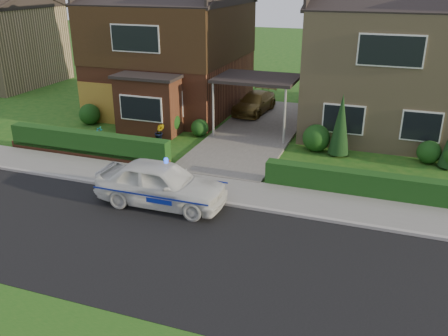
% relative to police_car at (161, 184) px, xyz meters
% --- Properties ---
extents(ground, '(120.00, 120.00, 0.00)m').
position_rel_police_car_xyz_m(ground, '(0.82, -2.40, -0.76)').
color(ground, '#195115').
rests_on(ground, ground).
extents(road, '(60.00, 6.00, 0.02)m').
position_rel_police_car_xyz_m(road, '(0.82, -2.40, -0.76)').
color(road, black).
rests_on(road, ground).
extents(kerb, '(60.00, 0.16, 0.12)m').
position_rel_police_car_xyz_m(kerb, '(0.82, 0.65, -0.70)').
color(kerb, '#9E9993').
rests_on(kerb, ground).
extents(sidewalk, '(60.00, 2.00, 0.10)m').
position_rel_police_car_xyz_m(sidewalk, '(0.82, 1.70, -0.71)').
color(sidewalk, slate).
rests_on(sidewalk, ground).
extents(driveway, '(3.80, 12.00, 0.12)m').
position_rel_police_car_xyz_m(driveway, '(0.82, 8.60, -0.70)').
color(driveway, '#666059').
rests_on(driveway, ground).
extents(house_left, '(7.50, 9.53, 7.25)m').
position_rel_police_car_xyz_m(house_left, '(-4.96, 11.50, 3.05)').
color(house_left, brown).
rests_on(house_left, ground).
extents(house_right, '(7.50, 8.06, 7.25)m').
position_rel_police_car_xyz_m(house_right, '(6.62, 11.59, 2.91)').
color(house_right, '#9E8860').
rests_on(house_right, ground).
extents(carport_link, '(3.80, 3.00, 2.77)m').
position_rel_police_car_xyz_m(carport_link, '(0.82, 8.55, 1.90)').
color(carport_link, black).
rests_on(carport_link, ground).
extents(garage_door, '(2.20, 0.10, 2.10)m').
position_rel_police_car_xyz_m(garage_door, '(-7.43, 7.56, 0.29)').
color(garage_door, olive).
rests_on(garage_door, ground).
extents(dwarf_wall, '(7.70, 0.25, 0.36)m').
position_rel_police_car_xyz_m(dwarf_wall, '(-4.98, 2.90, -0.58)').
color(dwarf_wall, brown).
rests_on(dwarf_wall, ground).
extents(hedge_left, '(7.50, 0.55, 0.90)m').
position_rel_police_car_xyz_m(hedge_left, '(-4.98, 3.05, -0.76)').
color(hedge_left, '#133812').
rests_on(hedge_left, ground).
extents(hedge_right, '(7.50, 0.55, 0.80)m').
position_rel_police_car_xyz_m(hedge_right, '(6.62, 2.95, -0.76)').
color(hedge_right, '#133812').
rests_on(hedge_right, ground).
extents(shrub_left_far, '(1.08, 1.08, 1.08)m').
position_rel_police_car_xyz_m(shrub_left_far, '(-7.68, 7.10, -0.22)').
color(shrub_left_far, '#133812').
rests_on(shrub_left_far, ground).
extents(shrub_left_mid, '(1.32, 1.32, 1.32)m').
position_rel_police_car_xyz_m(shrub_left_mid, '(-3.18, 6.90, -0.10)').
color(shrub_left_mid, '#133812').
rests_on(shrub_left_mid, ground).
extents(shrub_left_near, '(0.84, 0.84, 0.84)m').
position_rel_police_car_xyz_m(shrub_left_near, '(-1.58, 7.20, -0.34)').
color(shrub_left_near, '#133812').
rests_on(shrub_left_near, ground).
extents(shrub_right_near, '(1.20, 1.20, 1.20)m').
position_rel_police_car_xyz_m(shrub_right_near, '(4.02, 7.00, -0.16)').
color(shrub_right_near, '#133812').
rests_on(shrub_right_near, ground).
extents(shrub_right_mid, '(0.96, 0.96, 0.96)m').
position_rel_police_car_xyz_m(shrub_right_mid, '(8.62, 7.10, -0.28)').
color(shrub_right_mid, '#133812').
rests_on(shrub_right_mid, ground).
extents(conifer_a, '(0.90, 0.90, 2.60)m').
position_rel_police_car_xyz_m(conifer_a, '(5.02, 6.80, 0.54)').
color(conifer_a, black).
rests_on(conifer_a, ground).
extents(neighbour_left, '(6.50, 7.00, 5.20)m').
position_rel_police_car_xyz_m(neighbour_left, '(-19.18, 13.60, 1.84)').
color(neighbour_left, '#9E8860').
rests_on(neighbour_left, ground).
extents(police_car, '(4.08, 4.45, 1.68)m').
position_rel_police_car_xyz_m(police_car, '(0.00, 0.00, 0.00)').
color(police_car, silver).
rests_on(police_car, ground).
extents(driveway_car, '(1.86, 3.87, 1.09)m').
position_rel_police_car_xyz_m(driveway_car, '(-0.18, 11.80, -0.09)').
color(driveway_car, brown).
rests_on(driveway_car, driveway).
extents(potted_plant_a, '(0.41, 0.31, 0.70)m').
position_rel_police_car_xyz_m(potted_plant_a, '(-5.65, 4.89, -0.41)').
color(potted_plant_a, gray).
rests_on(potted_plant_a, ground).
extents(potted_plant_b, '(0.58, 0.54, 0.85)m').
position_rel_police_car_xyz_m(potted_plant_b, '(-3.05, 5.87, -0.33)').
color(potted_plant_b, gray).
rests_on(potted_plant_b, ground).
extents(potted_plant_c, '(0.53, 0.53, 0.77)m').
position_rel_police_car_xyz_m(potted_plant_c, '(-1.68, 3.60, -0.37)').
color(potted_plant_c, gray).
rests_on(potted_plant_c, ground).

